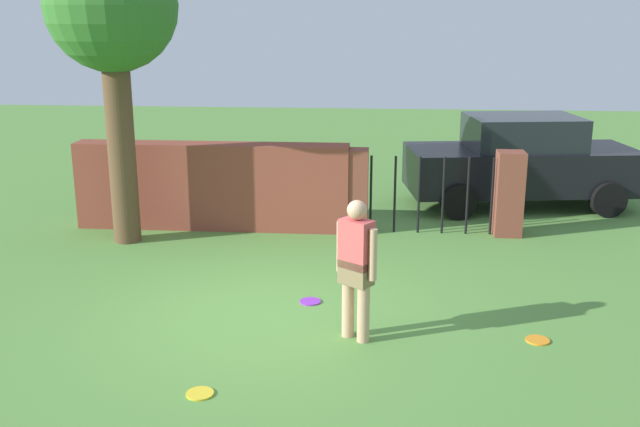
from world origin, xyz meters
name	(u,v)px	position (x,y,z in m)	size (l,w,h in m)	color
ground_plane	(269,313)	(0.00, 0.00, 0.00)	(40.00, 40.00, 0.00)	#568C3D
brick_wall	(213,186)	(-1.50, 3.61, 0.73)	(4.62, 0.50, 1.46)	brown
tree	(112,15)	(-2.73, 2.76, 3.53)	(1.98, 1.98, 4.67)	brown
person	(356,264)	(1.08, -0.64, 0.90)	(0.45, 0.39, 1.62)	tan
fence_gate	(431,192)	(2.18, 3.61, 0.70)	(2.97, 0.44, 1.40)	brown
car	(521,162)	(3.96, 5.54, 0.86)	(4.40, 2.38, 1.72)	black
frisbee_orange	(538,340)	(3.13, -0.54, 0.01)	(0.27, 0.27, 0.02)	orange
frisbee_purple	(310,301)	(0.47, 0.39, 0.01)	(0.27, 0.27, 0.02)	purple
frisbee_yellow	(200,394)	(-0.37, -2.03, 0.01)	(0.27, 0.27, 0.02)	yellow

